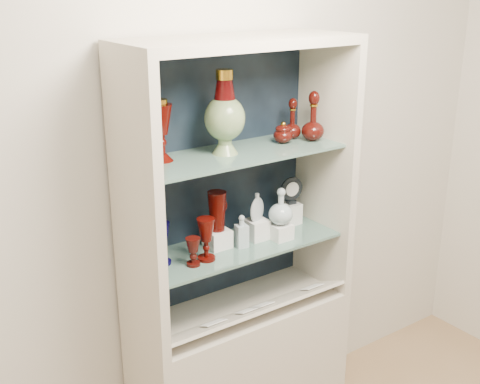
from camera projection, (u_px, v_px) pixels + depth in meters
wall_back at (212, 158)px, 2.68m from camera, size 3.50×0.02×2.80m
cabinet_base at (240, 376)px, 2.85m from camera, size 1.00×0.40×0.75m
cabinet_back_panel at (216, 175)px, 2.68m from camera, size 0.98×0.02×1.15m
cabinet_side_left at (136, 210)px, 2.27m from camera, size 0.04×0.40×1.15m
cabinet_side_right at (324, 167)px, 2.79m from camera, size 0.04×0.40×1.15m
cabinet_top_cap at (240, 42)px, 2.34m from camera, size 1.00×0.40×0.04m
shelf_lower at (237, 246)px, 2.64m from camera, size 0.92×0.34×0.01m
shelf_upper at (237, 154)px, 2.50m from camera, size 0.92×0.34×0.01m
label_ledge at (254, 311)px, 2.63m from camera, size 0.92×0.17×0.09m
label_card_0 at (261, 305)px, 2.65m from camera, size 0.10×0.06×0.03m
label_card_1 at (214, 323)px, 2.51m from camera, size 0.10×0.06×0.03m
label_card_2 at (312, 287)px, 2.80m from camera, size 0.10×0.06×0.03m
label_card_3 at (248, 310)px, 2.61m from camera, size 0.10×0.06×0.03m
pedestal_lamp_left at (161, 131)px, 2.34m from camera, size 0.12×0.12×0.25m
pedestal_lamp_right at (139, 133)px, 2.27m from camera, size 0.13×0.13×0.26m
enamel_urn at (225, 112)px, 2.43m from camera, size 0.21×0.21×0.34m
ruby_decanter_a at (292, 116)px, 2.69m from camera, size 0.08×0.08×0.21m
ruby_decanter_b at (313, 115)px, 2.65m from camera, size 0.13×0.13×0.24m
lidded_bowl at (283, 132)px, 2.63m from camera, size 0.11×0.11×0.10m
cobalt_goblet at (161, 243)px, 2.43m from camera, size 0.08×0.08×0.18m
ruby_goblet_tall at (206, 239)px, 2.47m from camera, size 0.08×0.08×0.18m
ruby_goblet_small at (193, 252)px, 2.43m from camera, size 0.07×0.07×0.12m
riser_ruby_pitcher at (217, 238)px, 2.60m from camera, size 0.10×0.10×0.08m
ruby_pitcher at (217, 211)px, 2.56m from camera, size 0.15×0.12×0.17m
clear_square_bottle at (242, 231)px, 2.60m from camera, size 0.06×0.06×0.15m
riser_flat_flask at (257, 229)px, 2.69m from camera, size 0.09×0.09×0.09m
flat_flask at (257, 206)px, 2.65m from camera, size 0.10×0.06×0.13m
riser_clear_round_decanter at (280, 231)px, 2.69m from camera, size 0.09×0.09×0.07m
clear_round_decanter at (281, 207)px, 2.65m from camera, size 0.12×0.12×0.16m
riser_cameo_medallion at (291, 213)px, 2.86m from camera, size 0.08×0.08×0.10m
cameo_medallion at (291, 190)px, 2.82m from camera, size 0.12×0.06×0.13m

